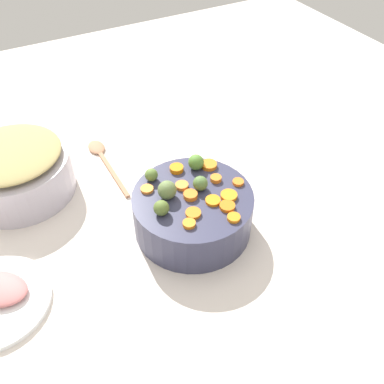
# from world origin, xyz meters

# --- Properties ---
(tabletop) EXTENTS (2.40, 2.40, 0.02)m
(tabletop) POSITION_xyz_m (0.00, 0.00, 0.01)
(tabletop) COLOR silver
(tabletop) RESTS_ON ground
(serving_bowl_carrots) EXTENTS (0.28, 0.28, 0.10)m
(serving_bowl_carrots) POSITION_xyz_m (-0.03, -0.00, 0.07)
(serving_bowl_carrots) COLOR #353750
(serving_bowl_carrots) RESTS_ON tabletop
(metal_pot) EXTENTS (0.28, 0.28, 0.11)m
(metal_pot) POSITION_xyz_m (0.30, -0.33, 0.07)
(metal_pot) COLOR #B9B2C0
(metal_pot) RESTS_ON tabletop
(stuffing_mound) EXTENTS (0.25, 0.25, 0.03)m
(stuffing_mound) POSITION_xyz_m (0.30, -0.33, 0.14)
(stuffing_mound) COLOR tan
(stuffing_mound) RESTS_ON metal_pot
(carrot_slice_0) EXTENTS (0.04, 0.04, 0.01)m
(carrot_slice_0) POSITION_xyz_m (-0.03, -0.10, 0.13)
(carrot_slice_0) COLOR orange
(carrot_slice_0) RESTS_ON serving_bowl_carrots
(carrot_slice_1) EXTENTS (0.03, 0.03, 0.01)m
(carrot_slice_1) POSITION_xyz_m (0.06, -0.07, 0.13)
(carrot_slice_1) COLOR orange
(carrot_slice_1) RESTS_ON serving_bowl_carrots
(carrot_slice_2) EXTENTS (0.05, 0.05, 0.01)m
(carrot_slice_2) POSITION_xyz_m (-0.07, 0.07, 0.13)
(carrot_slice_2) COLOR orange
(carrot_slice_2) RESTS_ON serving_bowl_carrots
(carrot_slice_3) EXTENTS (0.03, 0.03, 0.01)m
(carrot_slice_3) POSITION_xyz_m (0.02, 0.07, 0.13)
(carrot_slice_3) COLOR orange
(carrot_slice_3) RESTS_ON serving_bowl_carrots
(carrot_slice_4) EXTENTS (0.05, 0.05, 0.01)m
(carrot_slice_4) POSITION_xyz_m (-0.00, 0.05, 0.13)
(carrot_slice_4) COLOR orange
(carrot_slice_4) RESTS_ON serving_bowl_carrots
(carrot_slice_5) EXTENTS (0.04, 0.04, 0.01)m
(carrot_slice_5) POSITION_xyz_m (-0.02, -0.04, 0.13)
(carrot_slice_5) COLOR orange
(carrot_slice_5) RESTS_ON serving_bowl_carrots
(carrot_slice_6) EXTENTS (0.04, 0.04, 0.01)m
(carrot_slice_6) POSITION_xyz_m (-0.07, 0.10, 0.13)
(carrot_slice_6) COLOR orange
(carrot_slice_6) RESTS_ON serving_bowl_carrots
(carrot_slice_7) EXTENTS (0.03, 0.03, 0.01)m
(carrot_slice_7) POSITION_xyz_m (-0.10, -0.02, 0.13)
(carrot_slice_7) COLOR orange
(carrot_slice_7) RESTS_ON serving_bowl_carrots
(carrot_slice_8) EXTENTS (0.04, 0.04, 0.01)m
(carrot_slice_8) POSITION_xyz_m (-0.11, -0.07, 0.13)
(carrot_slice_8) COLOR orange
(carrot_slice_8) RESTS_ON serving_bowl_carrots
(carrot_slice_9) EXTENTS (0.04, 0.04, 0.01)m
(carrot_slice_9) POSITION_xyz_m (-0.10, 0.04, 0.13)
(carrot_slice_9) COLOR orange
(carrot_slice_9) RESTS_ON serving_bowl_carrots
(carrot_slice_10) EXTENTS (0.04, 0.04, 0.01)m
(carrot_slice_10) POSITION_xyz_m (-0.06, 0.04, 0.13)
(carrot_slice_10) COLOR orange
(carrot_slice_10) RESTS_ON serving_bowl_carrots
(carrot_slice_11) EXTENTS (0.04, 0.04, 0.01)m
(carrot_slice_11) POSITION_xyz_m (-0.14, 0.01, 0.13)
(carrot_slice_11) COLOR orange
(carrot_slice_11) RESTS_ON serving_bowl_carrots
(carrot_slice_12) EXTENTS (0.04, 0.04, 0.01)m
(carrot_slice_12) POSITION_xyz_m (-0.02, -0.00, 0.13)
(carrot_slice_12) COLOR orange
(carrot_slice_12) RESTS_ON serving_bowl_carrots
(brussels_sprout_0) EXTENTS (0.03, 0.03, 0.03)m
(brussels_sprout_0) POSITION_xyz_m (0.06, 0.02, 0.14)
(brussels_sprout_0) COLOR #566D2E
(brussels_sprout_0) RESTS_ON serving_bowl_carrots
(brussels_sprout_1) EXTENTS (0.03, 0.03, 0.03)m
(brussels_sprout_1) POSITION_xyz_m (-0.05, -0.01, 0.14)
(brussels_sprout_1) COLOR #517137
(brussels_sprout_1) RESTS_ON serving_bowl_carrots
(brussels_sprout_2) EXTENTS (0.03, 0.03, 0.03)m
(brussels_sprout_2) POSITION_xyz_m (0.03, -0.09, 0.14)
(brussels_sprout_2) COLOR #5A7734
(brussels_sprout_2) RESTS_ON serving_bowl_carrots
(brussels_sprout_3) EXTENTS (0.04, 0.04, 0.04)m
(brussels_sprout_3) POSITION_xyz_m (0.02, -0.02, 0.14)
(brussels_sprout_3) COLOR #5F7440
(brussels_sprout_3) RESTS_ON serving_bowl_carrots
(brussels_sprout_4) EXTENTS (0.04, 0.04, 0.04)m
(brussels_sprout_4) POSITION_xyz_m (-0.08, -0.08, 0.14)
(brussels_sprout_4) COLOR #507F30
(brussels_sprout_4) RESTS_ON serving_bowl_carrots
(wooden_spoon) EXTENTS (0.05, 0.27, 0.01)m
(wooden_spoon) POSITION_xyz_m (0.07, -0.36, 0.03)
(wooden_spoon) COLOR #AB7856
(wooden_spoon) RESTS_ON tabletop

